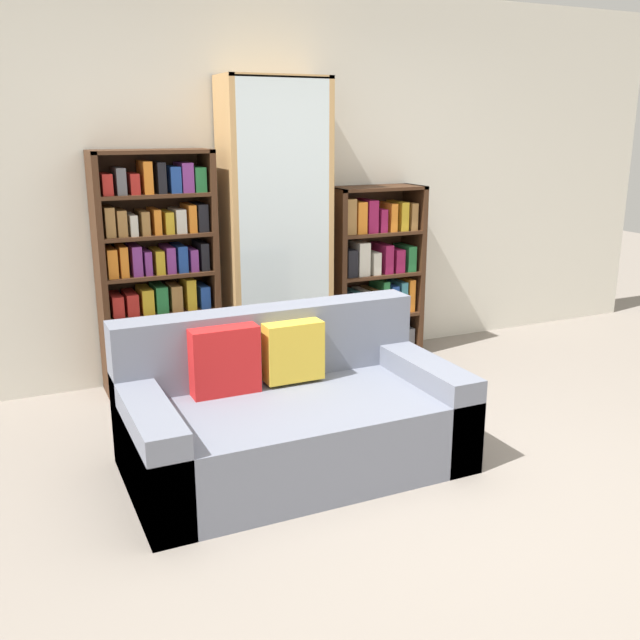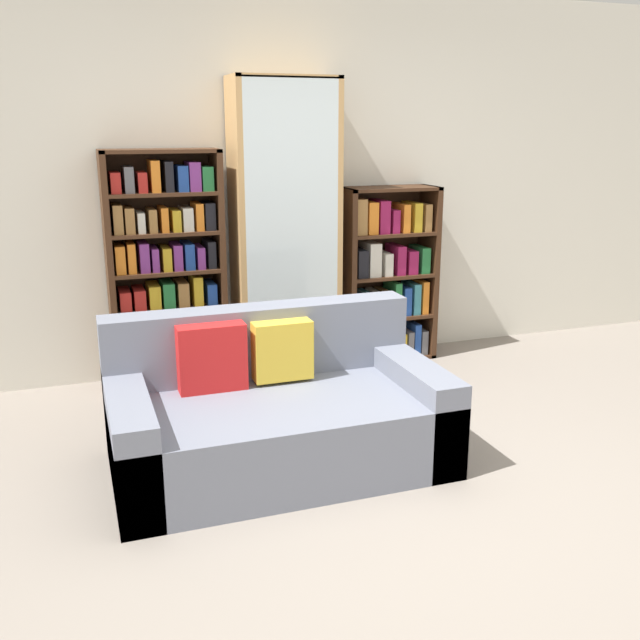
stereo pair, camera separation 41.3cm
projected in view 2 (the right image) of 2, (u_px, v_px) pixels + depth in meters
name	position (u px, v px, depth m)	size (l,w,h in m)	color
ground_plane	(425.00, 505.00, 3.41)	(16.00, 16.00, 0.00)	gray
wall_back	(283.00, 183.00, 5.18)	(7.07, 0.06, 2.70)	silver
couch	(275.00, 414.00, 3.79)	(1.72, 0.95, 0.79)	slate
bookshelf_left	(167.00, 273.00, 4.86)	(0.77, 0.32, 1.61)	#3D2314
display_cabinet	(285.00, 232.00, 5.05)	(0.74, 0.36, 2.08)	tan
bookshelf_right	(387.00, 277.00, 5.43)	(0.72, 0.32, 1.32)	#3D2314
wine_bottle	(398.00, 372.00, 4.85)	(0.08, 0.08, 0.33)	black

